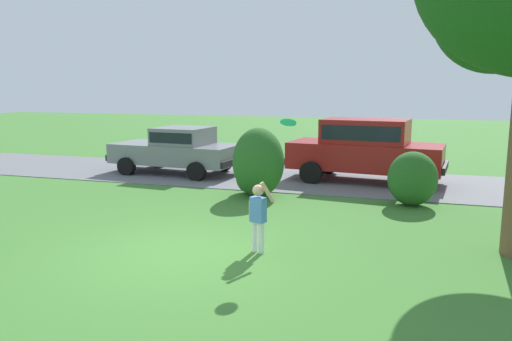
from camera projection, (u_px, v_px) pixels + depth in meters
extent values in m
plane|color=#3D752D|center=(177.00, 254.00, 8.51)|extent=(80.00, 80.00, 0.00)
cube|color=slate|center=(283.00, 178.00, 15.63)|extent=(28.00, 4.40, 0.02)
ellipsoid|color=#1E511C|center=(498.00, 9.00, 8.89)|extent=(2.31, 2.31, 2.31)
ellipsoid|color=#286023|center=(258.00, 162.00, 12.89)|extent=(1.36, 1.35, 1.83)
ellipsoid|color=#286023|center=(253.00, 179.00, 13.32)|extent=(0.90, 0.90, 0.81)
ellipsoid|color=#286023|center=(412.00, 179.00, 11.93)|extent=(1.19, 1.04, 1.33)
cube|color=gray|center=(176.00, 153.00, 16.41)|extent=(4.34, 2.20, 0.64)
cube|color=gray|center=(183.00, 136.00, 16.19)|extent=(1.82, 1.76, 0.56)
cube|color=black|center=(183.00, 136.00, 16.19)|extent=(1.68, 1.77, 0.34)
cylinder|color=black|center=(127.00, 166.00, 16.09)|extent=(0.62, 0.27, 0.60)
cylinder|color=black|center=(158.00, 159.00, 17.81)|extent=(0.62, 0.27, 0.60)
cylinder|color=black|center=(196.00, 171.00, 15.13)|extent=(0.62, 0.27, 0.60)
cylinder|color=black|center=(223.00, 163.00, 16.84)|extent=(0.62, 0.27, 0.60)
cube|color=black|center=(123.00, 155.00, 17.23)|extent=(0.27, 1.75, 0.20)
cube|color=black|center=(234.00, 162.00, 15.64)|extent=(0.27, 1.75, 0.20)
cube|color=maroon|center=(365.00, 156.00, 14.91)|extent=(4.69, 2.37, 0.80)
cube|color=maroon|center=(366.00, 131.00, 14.78)|extent=(2.65, 1.91, 0.72)
cube|color=black|center=(366.00, 131.00, 14.78)|extent=(2.46, 1.90, 0.43)
cylinder|color=black|center=(311.00, 173.00, 14.70)|extent=(0.70, 0.30, 0.68)
cylinder|color=black|center=(328.00, 164.00, 16.39)|extent=(0.70, 0.30, 0.68)
cylinder|color=black|center=(407.00, 180.00, 13.58)|extent=(0.70, 0.30, 0.68)
cylinder|color=black|center=(415.00, 169.00, 15.27)|extent=(0.70, 0.30, 0.68)
cube|color=black|center=(294.00, 158.00, 15.86)|extent=(0.33, 1.75, 0.20)
cube|color=black|center=(445.00, 167.00, 14.02)|extent=(0.33, 1.75, 0.20)
cylinder|color=white|center=(255.00, 236.00, 8.61)|extent=(0.10, 0.10, 0.55)
cylinder|color=white|center=(261.00, 238.00, 8.53)|extent=(0.10, 0.10, 0.55)
cube|color=#4C7FCC|center=(258.00, 210.00, 8.49)|extent=(0.30, 0.24, 0.44)
sphere|color=tan|center=(258.00, 190.00, 8.43)|extent=(0.20, 0.20, 0.20)
cylinder|color=tan|center=(267.00, 192.00, 8.38)|extent=(0.25, 0.20, 0.39)
cylinder|color=tan|center=(251.00, 211.00, 8.59)|extent=(0.07, 0.07, 0.36)
cylinder|color=#1EB7B2|center=(288.00, 123.00, 8.34)|extent=(0.28, 0.26, 0.15)
cylinder|color=red|center=(288.00, 122.00, 8.34)|extent=(0.16, 0.15, 0.10)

